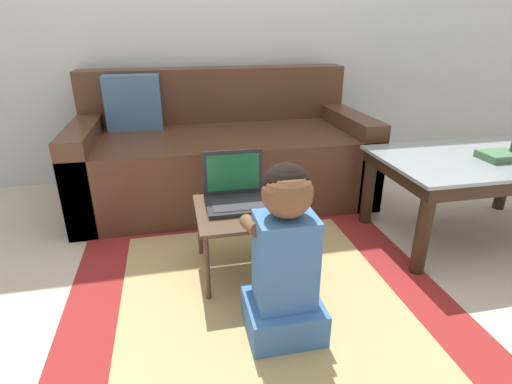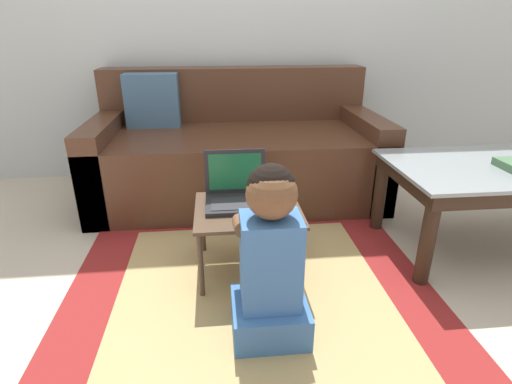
% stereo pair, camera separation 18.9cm
% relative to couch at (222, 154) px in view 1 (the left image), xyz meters
% --- Properties ---
extents(ground_plane, '(16.00, 16.00, 0.00)m').
position_rel_couch_xyz_m(ground_plane, '(0.08, -1.08, -0.30)').
color(ground_plane, beige).
extents(wall_back, '(9.00, 0.06, 2.50)m').
position_rel_couch_xyz_m(wall_back, '(0.08, 0.50, 0.95)').
color(wall_back, silver).
rests_on(wall_back, ground_plane).
extents(area_rug, '(1.68, 1.82, 0.01)m').
position_rel_couch_xyz_m(area_rug, '(-0.00, -1.22, -0.30)').
color(area_rug, maroon).
rests_on(area_rug, ground_plane).
extents(couch, '(1.90, 0.95, 0.85)m').
position_rel_couch_xyz_m(couch, '(0.00, 0.00, 0.00)').
color(couch, '#4C2D1E').
rests_on(couch, ground_plane).
extents(coffee_table, '(1.07, 0.67, 0.48)m').
position_rel_couch_xyz_m(coffee_table, '(1.28, -0.91, 0.11)').
color(coffee_table, gray).
rests_on(coffee_table, ground_plane).
extents(laptop_desk, '(0.49, 0.43, 0.34)m').
position_rel_couch_xyz_m(laptop_desk, '(-0.00, -1.00, -0.00)').
color(laptop_desk, '#4C3828').
rests_on(laptop_desk, ground_plane).
extents(laptop, '(0.29, 0.23, 0.24)m').
position_rel_couch_xyz_m(laptop, '(-0.05, -0.93, 0.08)').
color(laptop, '#232328').
rests_on(laptop, laptop_desk).
extents(computer_mouse, '(0.07, 0.11, 0.04)m').
position_rel_couch_xyz_m(computer_mouse, '(0.14, -1.00, 0.05)').
color(computer_mouse, silver).
rests_on(computer_mouse, laptop_desk).
extents(person_seated, '(0.29, 0.37, 0.70)m').
position_rel_couch_xyz_m(person_seated, '(0.04, -1.44, 0.04)').
color(person_seated, '#3D70B2').
rests_on(person_seated, ground_plane).
extents(book_on_table, '(0.20, 0.15, 0.04)m').
position_rel_couch_xyz_m(book_on_table, '(1.34, -0.97, 0.20)').
color(book_on_table, '#47704C').
rests_on(book_on_table, coffee_table).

